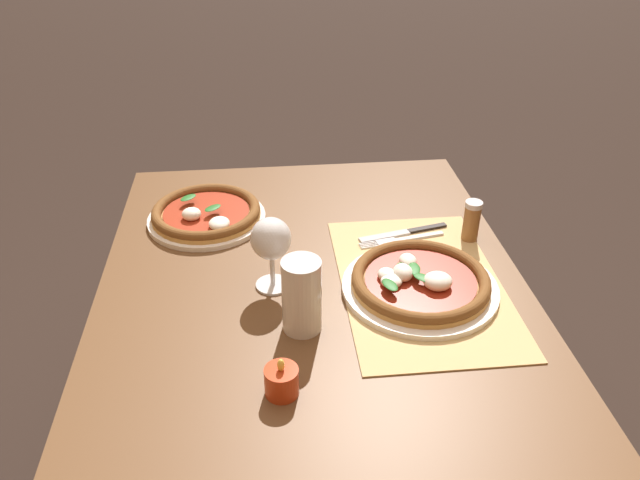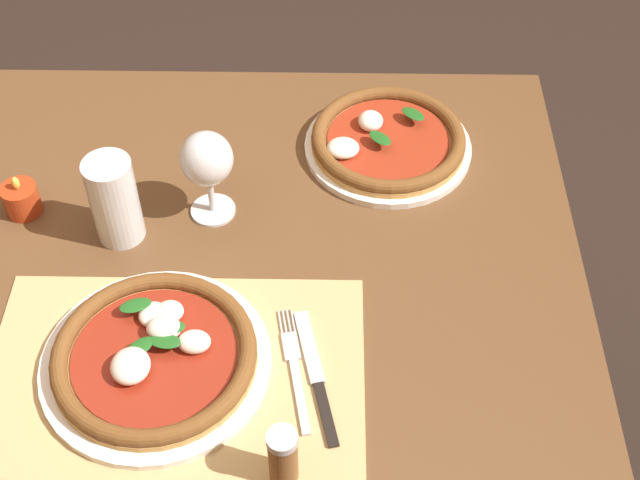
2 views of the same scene
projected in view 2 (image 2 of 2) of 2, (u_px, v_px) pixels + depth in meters
ground_plane at (214, 478)px, 1.89m from camera, size 24.00×24.00×0.00m
dining_table at (179, 295)px, 1.42m from camera, size 1.23×0.86×0.74m
paper_placemat at (175, 372)px, 1.19m from camera, size 0.51×0.32×0.00m
pizza_near at (155, 356)px, 1.18m from camera, size 0.31×0.31×0.05m
pizza_far at (387, 141)px, 1.47m from camera, size 0.28×0.28×0.05m
wine_glass at (207, 162)px, 1.31m from camera, size 0.08×0.08×0.16m
pint_glass at (115, 202)px, 1.31m from camera, size 0.07×0.07×0.15m
fork at (295, 368)px, 1.19m from camera, size 0.05×0.20×0.00m
knife at (316, 375)px, 1.18m from camera, size 0.07×0.21×0.01m
votive_candle at (22, 200)px, 1.38m from camera, size 0.06×0.06×0.07m
pepper_shaker at (283, 457)px, 1.06m from camera, size 0.04×0.04×0.10m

